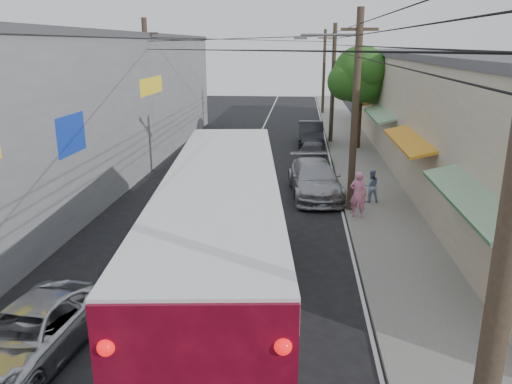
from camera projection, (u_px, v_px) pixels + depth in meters
sidewalk at (362, 170)px, 27.22m from camera, size 3.00×80.00×0.12m
building_right at (443, 109)px, 27.86m from camera, size 7.09×40.00×6.25m
building_left at (75, 105)px, 25.57m from camera, size 7.20×36.00×7.25m
utility_poles at (302, 93)px, 26.66m from camera, size 11.80×45.28×8.00m
street_tree at (362, 77)px, 31.61m from camera, size 4.40×4.00×6.60m
coach_bus at (223, 238)px, 12.76m from camera, size 3.96×12.99×3.69m
jeepney at (30, 333)px, 10.88m from camera, size 2.55×4.63×1.23m
parked_suv at (315, 179)px, 22.69m from camera, size 2.73×5.52×1.54m
parked_car_mid at (313, 155)px, 27.85m from camera, size 1.87×4.23×1.42m
parked_car_far at (311, 134)px, 34.11m from camera, size 1.68×4.75×1.56m
pedestrian_near at (358, 194)px, 19.46m from camera, size 0.76×0.60×1.84m
pedestrian_far at (371, 186)px, 21.36m from camera, size 0.76×0.62×1.44m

